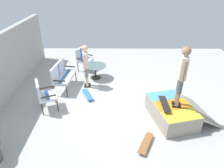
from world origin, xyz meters
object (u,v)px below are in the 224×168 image
skate_ramp (172,112)px  skateboard_spare (146,143)px  patio_chair_near_house (83,57)px  patio_chair_by_wall (43,93)px  person_skater (182,73)px  skateboard_on_ramp (165,104)px  person_watching (86,63)px  patio_bench (62,74)px  patio_table (95,69)px  skateboard_by_bench (87,94)px

skate_ramp → skateboard_spare: (-1.10, 0.93, -0.18)m
patio_chair_near_house → skateboard_spare: bearing=-154.3°
patio_chair_by_wall → person_skater: (-0.50, -4.04, 0.98)m
person_skater → skateboard_on_ramp: person_skater is taller
person_skater → skateboard_spare: bearing=136.5°
patio_chair_by_wall → person_skater: bearing=-97.1°
skate_ramp → person_watching: person_watching is taller
patio_bench → patio_table: size_ratio=1.45×
patio_bench → skateboard_by_bench: (-0.61, -1.01, -0.53)m
skateboard_by_bench → person_skater: bearing=-114.7°
patio_table → person_skater: (-2.74, -2.59, 1.19)m
patio_bench → person_watching: (0.15, -0.92, 0.36)m
skate_ramp → skateboard_on_ramp: size_ratio=2.58×
skateboard_on_ramp → patio_table: bearing=38.8°
patio_chair_near_house → patio_table: patio_chair_near_house is taller
patio_bench → person_skater: 4.34m
patio_table → person_watching: (-0.69, 0.28, 0.57)m
person_watching → skateboard_spare: 3.72m
skate_ramp → patio_chair_near_house: patio_chair_near_house is taller
person_skater → skateboard_spare: person_skater is taller
patio_chair_near_house → patio_chair_by_wall: bearing=164.9°
patio_chair_by_wall → skateboard_spare: (-1.54, -3.05, -0.53)m
patio_bench → patio_table: bearing=-54.6°
skate_ramp → patio_chair_by_wall: patio_chair_by_wall is taller
patio_chair_by_wall → person_skater: size_ratio=0.57×
patio_chair_near_house → patio_bench: bearing=161.3°
person_skater → skateboard_by_bench: person_skater is taller
person_watching → skateboard_by_bench: (-0.77, -0.10, -0.89)m
skateboard_by_bench → skateboard_spare: same height
patio_bench → skateboard_on_ramp: 3.93m
patio_chair_by_wall → skateboard_by_bench: patio_chair_by_wall is taller
skate_ramp → patio_table: 3.69m
patio_chair_near_house → person_skater: 4.90m
patio_table → patio_bench: bearing=125.4°
person_watching → person_skater: (-2.04, -2.87, 0.62)m
patio_chair_near_house → patio_chair_by_wall: (-3.07, 0.83, 0.00)m
patio_bench → skateboard_spare: bearing=-136.4°
skate_ramp → skateboard_on_ramp: bearing=108.0°
patio_chair_near_house → person_watching: size_ratio=0.61×
patio_table → skateboard_by_bench: patio_table is taller
patio_bench → person_watching: 0.99m
skate_ramp → person_watching: size_ratio=1.24×
patio_chair_near_house → skateboard_on_ramp: size_ratio=1.27×
patio_bench → person_skater: bearing=-116.5°
patio_chair_by_wall → person_skater: person_skater is taller
patio_bench → skateboard_by_bench: bearing=-121.2°
patio_bench → skateboard_by_bench: 1.30m
patio_chair_near_house → patio_table: 1.06m
skate_ramp → skateboard_by_bench: bearing=65.7°
patio_chair_by_wall → skateboard_by_bench: size_ratio=1.26×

